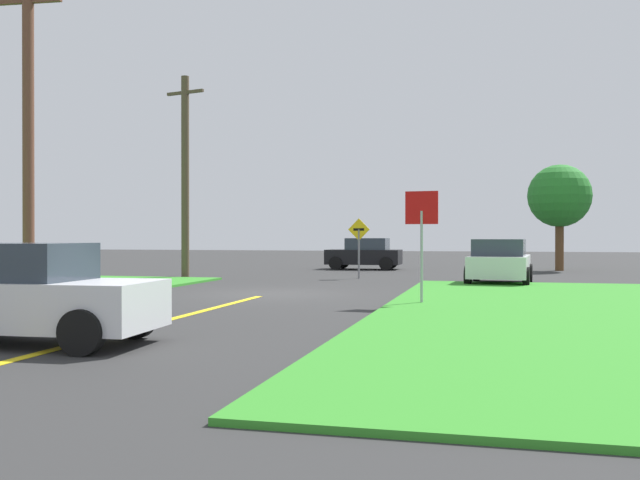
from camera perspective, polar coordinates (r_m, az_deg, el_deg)
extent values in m
plane|color=#2F2F2F|center=(20.99, -4.10, -4.41)|extent=(120.00, 120.00, 0.00)
cube|color=yellow|center=(13.65, -14.63, -6.95)|extent=(0.20, 14.00, 0.01)
cylinder|color=#9EA0A8|center=(17.52, 8.31, -1.49)|extent=(0.07, 0.07, 2.36)
cube|color=red|center=(17.53, 8.31, 2.64)|extent=(0.82, 0.11, 0.82)
cube|color=black|center=(36.27, 3.59, -1.40)|extent=(3.82, 1.83, 0.76)
cube|color=#2D3842|center=(36.22, 3.90, -0.32)|extent=(2.10, 1.61, 0.60)
cylinder|color=black|center=(35.67, 1.28, -1.91)|extent=(0.68, 0.22, 0.68)
cylinder|color=black|center=(37.41, 1.89, -1.80)|extent=(0.68, 0.22, 0.68)
cylinder|color=black|center=(35.19, 5.41, -1.94)|extent=(0.68, 0.22, 0.68)
cylinder|color=black|center=(36.94, 5.83, -1.83)|extent=(0.68, 0.22, 0.68)
cube|color=silver|center=(26.10, 14.49, -2.08)|extent=(2.33, 4.13, 0.76)
cube|color=#2D3842|center=(25.80, 14.45, -0.60)|extent=(1.93, 2.33, 0.60)
cylinder|color=black|center=(27.54, 12.68, -2.58)|extent=(0.28, 0.70, 0.68)
cylinder|color=black|center=(27.40, 16.74, -2.60)|extent=(0.28, 0.70, 0.68)
cylinder|color=black|center=(24.86, 12.01, -2.89)|extent=(0.28, 0.70, 0.68)
cylinder|color=black|center=(24.70, 16.51, -2.91)|extent=(0.28, 0.70, 0.68)
cube|color=silver|center=(12.12, -22.42, -4.87)|extent=(4.06, 1.96, 0.76)
cube|color=#2D3842|center=(12.26, -23.76, -1.63)|extent=(2.26, 1.66, 0.60)
cylinder|color=black|center=(12.23, -14.82, -6.22)|extent=(0.69, 0.25, 0.68)
cylinder|color=black|center=(10.71, -18.92, -7.17)|extent=(0.69, 0.25, 0.68)
cylinder|color=brown|center=(19.20, -22.75, 7.57)|extent=(0.28, 0.28, 8.32)
cube|color=brown|center=(19.94, -22.77, 17.58)|extent=(1.80, 0.26, 0.12)
cylinder|color=#4F402F|center=(29.08, -10.97, 5.05)|extent=(0.32, 0.32, 8.26)
cube|color=#4F402F|center=(29.57, -10.97, 11.76)|extent=(1.78, 0.54, 0.12)
cylinder|color=slate|center=(28.37, 3.20, -1.15)|extent=(0.08, 0.08, 2.00)
cube|color=yellow|center=(28.36, 3.20, 0.86)|extent=(0.90, 0.11, 0.91)
cube|color=black|center=(28.36, 3.20, 0.86)|extent=(0.45, 0.08, 0.10)
cylinder|color=brown|center=(36.76, 18.99, -0.44)|extent=(0.42, 0.42, 2.49)
sphere|color=#257927|center=(36.82, 19.00, 3.44)|extent=(3.12, 3.12, 3.12)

